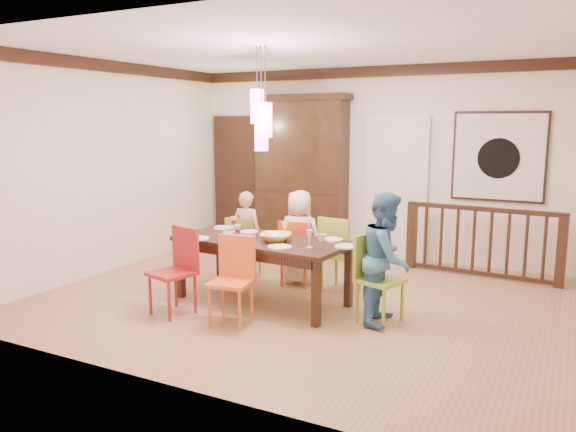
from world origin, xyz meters
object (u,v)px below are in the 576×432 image
at_px(china_hutch, 301,174).
at_px(person_far_mid, 299,237).
at_px(chair_end_right, 380,273).
at_px(person_end_right, 387,258).
at_px(dining_table, 262,246).
at_px(person_far_left, 247,234).
at_px(chair_far_left, 244,243).
at_px(balustrade, 482,241).

xyz_separation_m(china_hutch, person_far_mid, (0.81, -1.73, -0.64)).
bearing_deg(chair_end_right, person_end_right, -55.88).
height_order(dining_table, person_far_left, person_far_left).
xyz_separation_m(chair_far_left, person_far_left, (-0.04, 0.14, 0.10)).
distance_m(chair_far_left, chair_end_right, 2.26).
bearing_deg(dining_table, balustrade, 52.04).
bearing_deg(person_far_left, person_end_right, 156.79).
height_order(chair_end_right, balustrade, balustrade).
bearing_deg(balustrade, person_far_mid, -142.39).
height_order(chair_far_left, china_hutch, china_hutch).
distance_m(china_hutch, person_end_right, 3.49).
bearing_deg(dining_table, china_hutch, 111.12).
bearing_deg(chair_far_left, person_end_right, 153.51).
xyz_separation_m(chair_end_right, person_far_mid, (-1.38, 0.90, 0.08)).
xyz_separation_m(dining_table, balustrade, (2.10, 2.27, -0.16)).
xyz_separation_m(balustrade, person_far_left, (-2.85, -1.39, 0.08)).
bearing_deg(chair_far_left, chair_end_right, 152.66).
distance_m(china_hutch, person_far_left, 1.86).
bearing_deg(chair_far_left, china_hutch, -95.84).
xyz_separation_m(person_far_left, person_end_right, (2.22, -0.88, 0.11)).
xyz_separation_m(chair_end_right, china_hutch, (-2.19, 2.63, 0.73)).
height_order(balustrade, person_far_mid, person_far_mid).
relative_size(dining_table, balustrade, 1.00).
xyz_separation_m(chair_far_left, china_hutch, (-0.06, 1.87, 0.77)).
relative_size(china_hutch, person_end_right, 1.82).
height_order(dining_table, person_far_mid, person_far_mid).
xyz_separation_m(chair_far_left, person_far_mid, (0.75, 0.14, 0.13)).
bearing_deg(person_far_mid, dining_table, 83.50).
bearing_deg(balustrade, chair_far_left, -147.77).
bearing_deg(chair_end_right, person_far_mid, 74.52).
bearing_deg(chair_far_left, dining_table, 125.47).
height_order(chair_end_right, person_far_mid, person_far_mid).
relative_size(person_far_left, person_end_right, 0.85).
bearing_deg(person_end_right, person_far_left, 63.81).
height_order(chair_far_left, person_far_mid, person_far_mid).
relative_size(chair_far_left, person_far_left, 0.73).
xyz_separation_m(china_hutch, balustrade, (2.87, -0.35, -0.75)).
relative_size(dining_table, person_far_mid, 1.70).
bearing_deg(person_end_right, chair_end_right, 101.93).
bearing_deg(person_end_right, china_hutch, 35.99).
height_order(chair_far_left, person_far_left, person_far_left).
bearing_deg(dining_table, person_end_right, 5.17).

